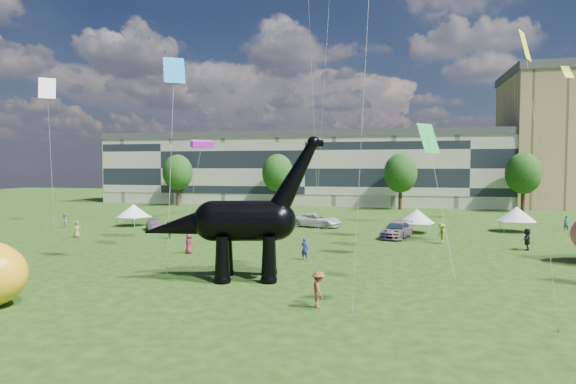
# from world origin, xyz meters

# --- Properties ---
(ground) EXTENTS (220.00, 220.00, 0.00)m
(ground) POSITION_xyz_m (0.00, 0.00, 0.00)
(ground) COLOR #16330C
(ground) RESTS_ON ground
(terrace_row) EXTENTS (78.00, 11.00, 12.00)m
(terrace_row) POSITION_xyz_m (-8.00, 62.00, 6.00)
(terrace_row) COLOR beige
(terrace_row) RESTS_ON ground
(tree_far_left) EXTENTS (5.20, 5.20, 9.44)m
(tree_far_left) POSITION_xyz_m (-30.00, 53.00, 6.29)
(tree_far_left) COLOR #382314
(tree_far_left) RESTS_ON ground
(tree_mid_left) EXTENTS (5.20, 5.20, 9.44)m
(tree_mid_left) POSITION_xyz_m (-12.00, 53.00, 6.29)
(tree_mid_left) COLOR #382314
(tree_mid_left) RESTS_ON ground
(tree_mid_right) EXTENTS (5.20, 5.20, 9.44)m
(tree_mid_right) POSITION_xyz_m (8.00, 53.00, 6.29)
(tree_mid_right) COLOR #382314
(tree_mid_right) RESTS_ON ground
(tree_far_right) EXTENTS (5.20, 5.20, 9.44)m
(tree_far_right) POSITION_xyz_m (26.00, 53.00, 6.29)
(tree_far_right) COLOR #382314
(tree_far_right) RESTS_ON ground
(dinosaur_sculpture) EXTENTS (10.95, 4.20, 8.94)m
(dinosaur_sculpture) POSITION_xyz_m (-2.25, 2.42, 3.38)
(dinosaur_sculpture) COLOR black
(dinosaur_sculpture) RESTS_ON ground
(car_silver) EXTENTS (3.55, 4.16, 1.35)m
(car_silver) POSITION_xyz_m (-17.99, 21.69, 0.67)
(car_silver) COLOR #BABBBF
(car_silver) RESTS_ON ground
(car_grey) EXTENTS (5.04, 2.34, 1.60)m
(car_grey) POSITION_xyz_m (-8.86, 25.36, 0.80)
(car_grey) COLOR slate
(car_grey) RESTS_ON ground
(car_white) EXTENTS (6.05, 3.97, 1.55)m
(car_white) POSITION_xyz_m (-1.49, 28.14, 0.77)
(car_white) COLOR silver
(car_white) RESTS_ON ground
(car_dark) EXTENTS (3.49, 5.53, 1.49)m
(car_dark) POSITION_xyz_m (7.22, 21.66, 0.75)
(car_dark) COLOR #595960
(car_dark) RESTS_ON ground
(gazebo_near) EXTENTS (4.01, 4.01, 2.47)m
(gazebo_near) POSITION_xyz_m (9.24, 25.59, 1.73)
(gazebo_near) COLOR silver
(gazebo_near) RESTS_ON ground
(gazebo_far) EXTENTS (4.00, 4.00, 2.63)m
(gazebo_far) POSITION_xyz_m (19.44, 28.67, 1.85)
(gazebo_far) COLOR silver
(gazebo_far) RESTS_ON ground
(gazebo_left) EXTENTS (4.29, 4.29, 2.50)m
(gazebo_left) POSITION_xyz_m (-22.18, 24.74, 1.76)
(gazebo_left) COLOR white
(gazebo_left) RESTS_ON ground
(visitors) EXTENTS (54.39, 34.06, 1.83)m
(visitors) POSITION_xyz_m (0.02, 15.47, 0.86)
(visitors) COLOR olive
(visitors) RESTS_ON ground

